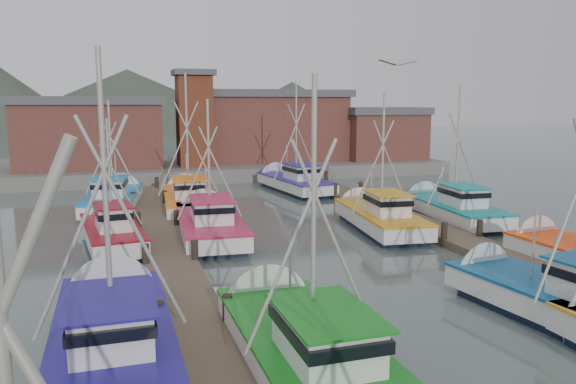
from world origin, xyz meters
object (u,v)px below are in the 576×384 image
object	(u,v)px
boat_8	(209,223)
boat_12	(188,199)
lookout_tower	(194,118)
boat_4	(302,347)

from	to	relation	value
boat_8	boat_12	xyz separation A→B (m)	(-0.09, 7.68, 0.01)
lookout_tower	boat_12	xyz separation A→B (m)	(-2.56, -14.59, -4.87)
boat_8	boat_4	bearing A→B (deg)	-86.92
boat_4	boat_12	xyz separation A→B (m)	(0.08, 23.47, 0.00)
boat_4	boat_12	distance (m)	23.47
lookout_tower	boat_8	bearing A→B (deg)	-96.33
boat_4	boat_8	bearing A→B (deg)	88.94
lookout_tower	boat_4	xyz separation A→B (m)	(-2.64, -38.06, -4.87)
boat_4	boat_8	xyz separation A→B (m)	(0.17, 15.79, -0.00)
boat_4	lookout_tower	bearing A→B (deg)	85.59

